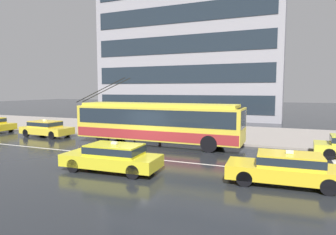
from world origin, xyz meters
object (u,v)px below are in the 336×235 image
object	(u,v)px
taxi_oncoming_far	(286,167)
pedestrian_at_shelter	(210,123)
pedestrian_approaching_curb	(134,123)
taxi_oncoming_near	(113,156)
pedestrian_walking_past	(159,116)
taxi_queued_behind_bus	(46,128)
trolleybus	(158,122)

from	to	relation	value
taxi_oncoming_far	pedestrian_at_shelter	world-z (taller)	pedestrian_at_shelter
taxi_oncoming_far	pedestrian_approaching_curb	distance (m)	14.21
taxi_oncoming_far	pedestrian_at_shelter	xyz separation A→B (m)	(-5.77, 10.44, 0.44)
taxi_oncoming_near	pedestrian_walking_past	world-z (taller)	pedestrian_walking_past
taxi_oncoming_near	pedestrian_walking_past	distance (m)	9.49
taxi_oncoming_far	taxi_oncoming_near	bearing A→B (deg)	-172.59
taxi_queued_behind_bus	pedestrian_approaching_curb	world-z (taller)	pedestrian_approaching_curb
pedestrian_at_shelter	pedestrian_walking_past	world-z (taller)	pedestrian_walking_past
taxi_oncoming_near	pedestrian_walking_past	size ratio (longest dim) A/B	2.34
taxi_queued_behind_bus	pedestrian_approaching_curb	size ratio (longest dim) A/B	2.69
taxi_oncoming_far	pedestrian_approaching_curb	xyz separation A→B (m)	(-11.49, 8.34, 0.40)
trolleybus	pedestrian_approaching_curb	xyz separation A→B (m)	(-3.20, 2.48, -0.47)
taxi_oncoming_near	taxi_oncoming_far	bearing A→B (deg)	7.41
taxi_queued_behind_bus	pedestrian_at_shelter	world-z (taller)	pedestrian_at_shelter
trolleybus	pedestrian_at_shelter	distance (m)	5.25
taxi_queued_behind_bus	pedestrian_approaching_curb	distance (m)	7.20
trolleybus	taxi_queued_behind_bus	bearing A→B (deg)	-178.54
pedestrian_at_shelter	taxi_oncoming_far	bearing A→B (deg)	-61.07
taxi_oncoming_far	pedestrian_at_shelter	bearing A→B (deg)	118.93
trolleybus	pedestrian_walking_past	bearing A→B (deg)	111.52
pedestrian_at_shelter	pedestrian_walking_past	distance (m)	4.14
pedestrian_walking_past	taxi_oncoming_far	bearing A→B (deg)	-41.86
taxi_oncoming_far	pedestrian_walking_past	distance (m)	12.46
pedestrian_at_shelter	taxi_oncoming_near	bearing A→B (deg)	-98.57
pedestrian_at_shelter	pedestrian_approaching_curb	xyz separation A→B (m)	(-5.72, -2.10, -0.04)
pedestrian_walking_past	taxi_oncoming_near	bearing A→B (deg)	-79.25
pedestrian_walking_past	pedestrian_at_shelter	bearing A→B (deg)	31.75
taxi_queued_behind_bus	pedestrian_walking_past	size ratio (longest dim) A/B	2.20
taxi_queued_behind_bus	pedestrian_at_shelter	distance (m)	13.29
taxi_queued_behind_bus	pedestrian_approaching_curb	bearing A→B (deg)	22.35
taxi_oncoming_near	pedestrian_walking_past	xyz separation A→B (m)	(-1.76, 9.26, 1.07)
taxi_oncoming_far	taxi_queued_behind_bus	size ratio (longest dim) A/B	1.04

